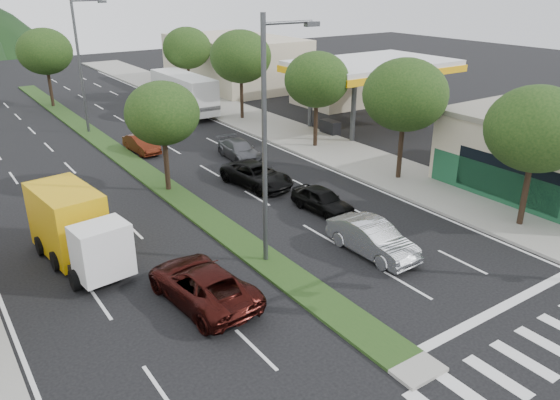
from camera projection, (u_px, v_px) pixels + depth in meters
ground at (406, 363)px, 16.98m from camera, size 160.00×160.00×0.00m
sidewalk_right at (281, 130)px, 42.57m from camera, size 5.00×90.00×0.15m
median at (110, 147)px, 38.30m from camera, size 1.60×56.00×0.12m
storefront_right at (556, 155)px, 30.24m from camera, size 9.00×10.00×4.00m
gas_canopy at (372, 68)px, 41.96m from camera, size 12.20×8.20×5.25m
bldg_right_far at (235, 61)px, 59.77m from camera, size 10.00×16.00×5.20m
tree_r_a at (537, 129)px, 24.50m from camera, size 4.60×4.60×6.63m
tree_r_b at (405, 95)px, 30.52m from camera, size 4.80×4.80×6.94m
tree_r_c at (317, 80)px, 36.73m from camera, size 4.40×4.40×6.48m
tree_r_d at (241, 57)px, 44.18m from camera, size 5.00×5.00×7.17m
tree_r_e at (187, 48)px, 51.92m from camera, size 4.60×4.60×6.71m
tree_med_near at (162, 113)px, 29.02m from camera, size 4.00×4.00×6.02m
tree_med_far at (45, 51)px, 48.62m from camera, size 4.80×4.80×6.94m
streetlight_near at (269, 132)px, 21.07m from camera, size 2.60×0.25×10.00m
streetlight_mid at (82, 59)px, 40.13m from camera, size 2.60×0.25×10.00m
sedan_silver at (372, 238)px, 23.44m from camera, size 1.66×4.48×1.47m
suv_maroon at (202, 284)px, 20.00m from camera, size 2.83×5.35×1.44m
car_queue_a at (322, 200)px, 27.76m from camera, size 1.74×3.80×1.26m
car_queue_b at (239, 150)px, 35.92m from camera, size 1.94×4.27×1.21m
car_queue_c at (141, 144)px, 37.22m from camera, size 1.51×3.67×1.18m
car_queue_d at (257, 175)px, 31.16m from camera, size 2.80×4.98×1.31m
box_truck at (75, 229)px, 22.70m from camera, size 2.90×6.27×2.99m
motorhome at (184, 93)px, 47.58m from camera, size 2.87×8.81×3.37m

